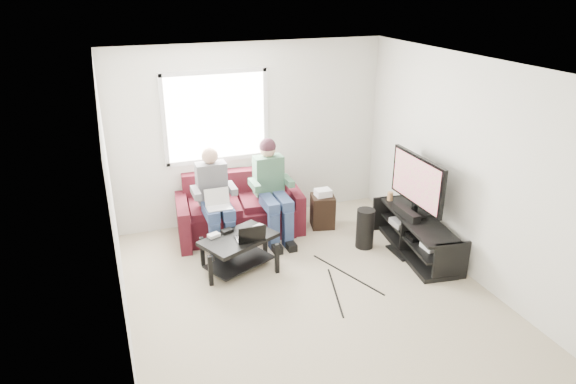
{
  "coord_description": "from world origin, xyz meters",
  "views": [
    {
      "loc": [
        -1.96,
        -4.67,
        3.38
      ],
      "look_at": [
        -0.03,
        0.6,
        1.04
      ],
      "focal_mm": 32.0,
      "sensor_mm": 36.0,
      "label": 1
    }
  ],
  "objects": [
    {
      "name": "controller_c",
      "position": [
        -0.31,
        0.94,
        0.47
      ],
      "size": [
        0.17,
        0.15,
        0.04
      ],
      "primitive_type": "cube",
      "rotation": [
        0.0,
        0.0,
        0.54
      ],
      "color": "gray",
      "rests_on": "coffee_table"
    },
    {
      "name": "ceiling",
      "position": [
        0.0,
        0.0,
        2.6
      ],
      "size": [
        4.5,
        4.5,
        0.0
      ],
      "primitive_type": "plane",
      "rotation": [
        3.14,
        0.0,
        0.0
      ],
      "color": "white",
      "rests_on": "wall_back"
    },
    {
      "name": "window",
      "position": [
        -0.5,
        2.23,
        1.6
      ],
      "size": [
        1.48,
        0.04,
        1.28
      ],
      "color": "white",
      "rests_on": "wall_back"
    },
    {
      "name": "wall_right",
      "position": [
        2.0,
        0.0,
        1.3
      ],
      "size": [
        0.0,
        4.5,
        4.5
      ],
      "primitive_type": "plane",
      "rotation": [
        1.57,
        0.0,
        -1.57
      ],
      "color": "silver",
      "rests_on": "floor"
    },
    {
      "name": "console_grey",
      "position": [
        1.7,
        0.7,
        0.31
      ],
      "size": [
        0.34,
        0.26,
        0.08
      ],
      "primitive_type": "cube",
      "color": "gray",
      "rests_on": "tv_stand"
    },
    {
      "name": "wall_front",
      "position": [
        0.0,
        -2.25,
        1.3
      ],
      "size": [
        4.5,
        0.0,
        4.5
      ],
      "primitive_type": "plane",
      "rotation": [
        -1.57,
        0.0,
        0.0
      ],
      "color": "silver",
      "rests_on": "floor"
    },
    {
      "name": "coffee_table",
      "position": [
        -0.61,
        0.79,
        0.33
      ],
      "size": [
        1.04,
        0.87,
        0.45
      ],
      "color": "black",
      "rests_on": "floor"
    },
    {
      "name": "controller_b",
      "position": [
        -0.71,
        0.97,
        0.47
      ],
      "size": [
        0.16,
        0.14,
        0.04
      ],
      "primitive_type": "cube",
      "rotation": [
        0.0,
        0.0,
        0.41
      ],
      "color": "black",
      "rests_on": "coffee_table"
    },
    {
      "name": "tv_stand",
      "position": [
        1.7,
        0.4,
        0.23
      ],
      "size": [
        0.66,
        1.58,
        0.51
      ],
      "color": "black",
      "rests_on": "floor"
    },
    {
      "name": "subwoofer",
      "position": [
        1.14,
        0.77,
        0.27
      ],
      "size": [
        0.24,
        0.24,
        0.55
      ],
      "primitive_type": "cylinder",
      "color": "black",
      "rests_on": "floor"
    },
    {
      "name": "drink_cup",
      "position": [
        1.65,
        1.03,
        0.57
      ],
      "size": [
        0.08,
        0.08,
        0.12
      ],
      "primitive_type": "cylinder",
      "color": "#AF7C4B",
      "rests_on": "tv_stand"
    },
    {
      "name": "tv",
      "position": [
        1.7,
        0.5,
        0.97
      ],
      "size": [
        0.12,
        1.1,
        0.81
      ],
      "color": "black",
      "rests_on": "tv_stand"
    },
    {
      "name": "laptop_black",
      "position": [
        -0.49,
        0.71,
        0.57
      ],
      "size": [
        0.42,
        0.39,
        0.24
      ],
      "primitive_type": null,
      "rotation": [
        0.0,
        0.0,
        0.57
      ],
      "color": "black",
      "rests_on": "coffee_table"
    },
    {
      "name": "laptop_silver",
      "position": [
        -0.73,
        1.29,
        0.71
      ],
      "size": [
        0.36,
        0.28,
        0.24
      ],
      "primitive_type": null,
      "rotation": [
        0.0,
        0.0,
        -0.2
      ],
      "color": "silver",
      "rests_on": "person_left"
    },
    {
      "name": "sofa",
      "position": [
        -0.33,
        1.82,
        0.31
      ],
      "size": [
        1.85,
        0.97,
        0.83
      ],
      "color": "#4D131A",
      "rests_on": "floor"
    },
    {
      "name": "console_black",
      "position": [
        1.7,
        0.35,
        0.3
      ],
      "size": [
        0.38,
        0.3,
        0.07
      ],
      "primitive_type": "cube",
      "color": "black",
      "rests_on": "tv_stand"
    },
    {
      "name": "wall_left",
      "position": [
        -2.0,
        0.0,
        1.3
      ],
      "size": [
        0.0,
        4.5,
        4.5
      ],
      "primitive_type": "plane",
      "rotation": [
        1.57,
        0.0,
        1.57
      ],
      "color": "silver",
      "rests_on": "floor"
    },
    {
      "name": "keyboard_floor",
      "position": [
        1.47,
        0.44,
        0.01
      ],
      "size": [
        0.15,
        0.43,
        0.02
      ],
      "primitive_type": "cube",
      "rotation": [
        0.0,
        0.0,
        -0.01
      ],
      "color": "black",
      "rests_on": "floor"
    },
    {
      "name": "wall_back",
      "position": [
        0.0,
        2.25,
        1.3
      ],
      "size": [
        4.5,
        0.0,
        4.5
      ],
      "primitive_type": "plane",
      "rotation": [
        1.57,
        0.0,
        0.0
      ],
      "color": "silver",
      "rests_on": "floor"
    },
    {
      "name": "console_white",
      "position": [
        1.7,
        0.0,
        0.3
      ],
      "size": [
        0.3,
        0.22,
        0.06
      ],
      "primitive_type": "cube",
      "color": "silver",
      "rests_on": "tv_stand"
    },
    {
      "name": "end_table",
      "position": [
        0.85,
        1.54,
        0.26
      ],
      "size": [
        0.33,
        0.33,
        0.58
      ],
      "color": "black",
      "rests_on": "floor"
    },
    {
      "name": "person_left",
      "position": [
        -0.73,
        1.51,
        0.73
      ],
      "size": [
        0.4,
        0.71,
        1.34
      ],
      "color": "#31496F",
      "rests_on": "sofa"
    },
    {
      "name": "controller_a",
      "position": [
        -0.89,
        0.91,
        0.47
      ],
      "size": [
        0.16,
        0.13,
        0.04
      ],
      "primitive_type": "cube",
      "rotation": [
        0.0,
        0.0,
        0.37
      ],
      "color": "silver",
      "rests_on": "coffee_table"
    },
    {
      "name": "soundbar",
      "position": [
        1.58,
        0.5,
        0.56
      ],
      "size": [
        0.12,
        0.5,
        0.1
      ],
      "primitive_type": "cube",
      "color": "black",
      "rests_on": "tv_stand"
    },
    {
      "name": "person_right",
      "position": [
        0.07,
        1.53,
        0.79
      ],
      "size": [
        0.4,
        0.71,
        1.39
      ],
      "color": "#31496F",
      "rests_on": "sofa"
    },
    {
      "name": "floor",
      "position": [
        0.0,
        0.0,
        0.0
      ],
      "size": [
        4.5,
        4.5,
        0.0
      ],
      "primitive_type": "plane",
      "color": "tan",
      "rests_on": "ground"
    }
  ]
}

